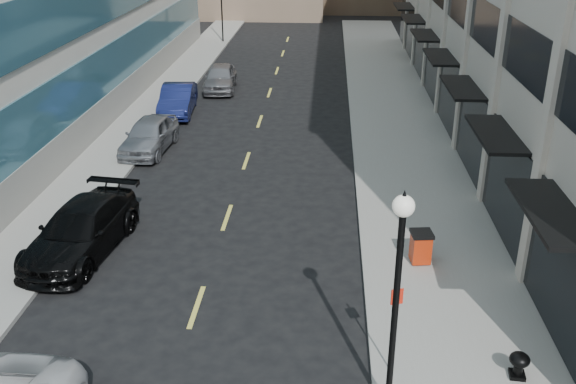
# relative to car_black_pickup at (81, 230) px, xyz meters

# --- Properties ---
(sidewalk_right) EXTENTS (5.00, 80.00, 0.15)m
(sidewalk_right) POSITION_rel_car_black_pickup_xyz_m (12.00, 8.96, -0.76)
(sidewalk_right) COLOR gray
(sidewalk_right) RESTS_ON ground
(sidewalk_left) EXTENTS (3.00, 80.00, 0.15)m
(sidewalk_left) POSITION_rel_car_black_pickup_xyz_m (-2.00, 8.96, -0.76)
(sidewalk_left) COLOR gray
(sidewalk_left) RESTS_ON ground
(road_centerline) EXTENTS (0.15, 68.20, 0.01)m
(road_centerline) POSITION_rel_car_black_pickup_xyz_m (4.50, 5.96, -0.83)
(road_centerline) COLOR #D8CC4C
(road_centerline) RESTS_ON ground
(car_black_pickup) EXTENTS (3.05, 5.98, 1.66)m
(car_black_pickup) POSITION_rel_car_black_pickup_xyz_m (0.00, 0.00, 0.00)
(car_black_pickup) COLOR black
(car_black_pickup) RESTS_ON ground
(car_silver_sedan) EXTENTS (2.21, 4.87, 1.62)m
(car_silver_sedan) POSITION_rel_car_black_pickup_xyz_m (-0.30, 9.96, -0.02)
(car_silver_sedan) COLOR gray
(car_silver_sedan) RESTS_ON ground
(car_blue_sedan) EXTENTS (2.13, 5.06, 1.63)m
(car_blue_sedan) POSITION_rel_car_black_pickup_xyz_m (-0.30, 16.14, -0.02)
(car_blue_sedan) COLOR #151C51
(car_blue_sedan) RESTS_ON ground
(car_grey_sedan) EXTENTS (2.28, 4.97, 1.65)m
(car_grey_sedan) POSITION_rel_car_black_pickup_xyz_m (1.30, 21.38, -0.01)
(car_grey_sedan) COLOR slate
(car_grey_sedan) RESTS_ON ground
(trash_bin) EXTENTS (0.76, 0.81, 1.11)m
(trash_bin) POSITION_rel_car_black_pickup_xyz_m (11.38, -0.22, -0.09)
(trash_bin) COLOR #B1280B
(trash_bin) RESTS_ON sidewalk_right
(lamppost) EXTENTS (0.46, 0.46, 5.56)m
(lamppost) POSITION_rel_car_black_pickup_xyz_m (9.80, -7.04, 2.58)
(lamppost) COLOR black
(lamppost) RESTS_ON sidewalk_right
(sign_post) EXTENTS (0.30, 0.12, 2.61)m
(sign_post) POSITION_rel_car_black_pickup_xyz_m (9.99, -5.76, 0.98)
(sign_post) COLOR slate
(sign_post) RESTS_ON sidewalk_right
(urn_planter) EXTENTS (0.51, 0.51, 0.70)m
(urn_planter) POSITION_rel_car_black_pickup_xyz_m (13.10, -5.76, -0.26)
(urn_planter) COLOR black
(urn_planter) RESTS_ON sidewalk_right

